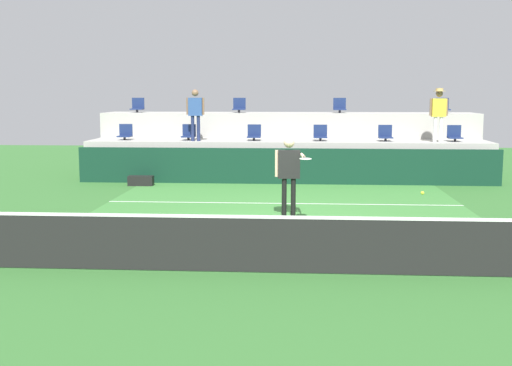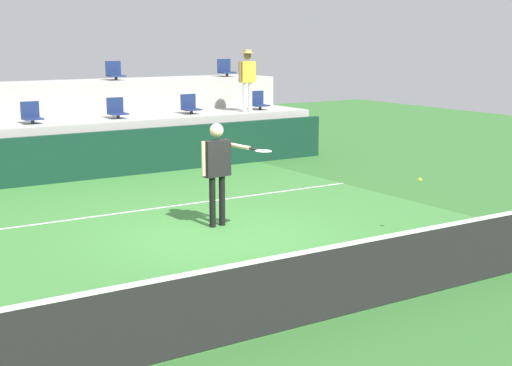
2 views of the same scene
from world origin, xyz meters
name	(u,v)px [view 1 (image 1 of 2)]	position (x,y,z in m)	size (l,w,h in m)	color
ground_plane	(280,222)	(0.00, 0.00, 0.00)	(40.00, 40.00, 0.00)	#336B2D
court_inner_paint	(282,214)	(0.00, 1.00, 0.00)	(9.00, 10.00, 0.01)	#3D7F38
court_service_line	(283,203)	(0.00, 2.40, 0.01)	(9.00, 0.06, 0.00)	white
tennis_net	(272,242)	(0.00, -4.00, 0.50)	(10.48, 0.08, 1.07)	black
sponsor_backboard	(286,166)	(0.00, 6.00, 0.55)	(13.00, 0.16, 1.10)	#0F3323
seating_tier_lower	(287,159)	(0.00, 7.30, 0.62)	(13.00, 1.80, 1.25)	#ADAAA3
seating_tier_upper	(288,142)	(0.00, 9.10, 1.05)	(13.00, 1.80, 2.10)	#ADAAA3
stadium_chair_lower_far_left	(125,133)	(-5.36, 7.23, 1.46)	(0.44, 0.40, 0.52)	#2D2D33
stadium_chair_lower_left	(189,134)	(-3.24, 7.23, 1.46)	(0.44, 0.40, 0.52)	#2D2D33
stadium_chair_lower_mid_left	(254,134)	(-1.08, 7.23, 1.46)	(0.44, 0.40, 0.52)	#2D2D33
stadium_chair_lower_mid_right	(320,134)	(1.07, 7.23, 1.46)	(0.44, 0.40, 0.52)	#2D2D33
stadium_chair_lower_right	(385,134)	(3.16, 7.23, 1.46)	(0.44, 0.40, 0.52)	#2D2D33
stadium_chair_lower_far_right	(455,135)	(5.35, 7.23, 1.46)	(0.44, 0.40, 0.52)	#2D2D33
stadium_chair_upper_far_left	(138,106)	(-5.38, 9.03, 2.31)	(0.44, 0.40, 0.52)	#2D2D33
stadium_chair_upper_left	(239,107)	(-1.74, 9.03, 2.31)	(0.44, 0.40, 0.52)	#2D2D33
stadium_chair_upper_right	(340,107)	(1.79, 9.03, 2.31)	(0.44, 0.40, 0.52)	#2D2D33
stadium_chair_upper_far_right	(443,107)	(5.33, 9.03, 2.31)	(0.44, 0.40, 0.52)	#2D2D33
tennis_player	(289,168)	(0.18, 0.54, 1.13)	(0.82, 1.22, 1.82)	black
spectator_in_grey	(195,110)	(-2.95, 6.85, 2.24)	(0.58, 0.22, 1.65)	navy
spectator_with_hat	(439,109)	(4.74, 6.85, 2.28)	(0.58, 0.41, 1.69)	white
tennis_ball	(422,193)	(2.68, -1.80, 0.96)	(0.07, 0.07, 0.07)	#CCE033
equipment_bag	(141,181)	(-4.39, 5.32, 0.15)	(0.76, 0.28, 0.30)	black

